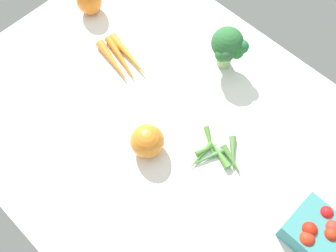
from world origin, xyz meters
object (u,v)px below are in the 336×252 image
berry_basket (317,231)px  heirloom_tomato_orange (146,140)px  bell_pepper_orange (89,0)px  broccoli_head (228,46)px  okra_pile (218,154)px  carrot_bunch (122,60)px

berry_basket → heirloom_tomato_orange: size_ratio=1.36×
berry_basket → bell_pepper_orange: 79.04cm
berry_basket → heirloom_tomato_orange: 39.75cm
broccoli_head → okra_pile: bearing=127.4°
berry_basket → okra_pile: (25.69, 0.15, -2.51)cm
okra_pile → bell_pepper_orange: 53.66cm
berry_basket → broccoli_head: 45.51cm
okra_pile → bell_pepper_orange: size_ratio=1.78×
carrot_bunch → broccoli_head: (-19.03, -17.30, 6.54)cm
okra_pile → carrot_bunch: size_ratio=0.83×
okra_pile → bell_pepper_orange: bearing=-8.8°
bell_pepper_orange → okra_pile: bearing=171.2°
broccoli_head → bell_pepper_orange: 39.70cm
berry_basket → broccoli_head: bearing=-25.7°
berry_basket → heirloom_tomato_orange: (38.48, 9.98, 0.52)cm
berry_basket → carrot_bunch: (59.86, -2.31, -2.17)cm
heirloom_tomato_orange → okra_pile: bearing=-142.5°
berry_basket → heirloom_tomato_orange: heirloom_tomato_orange is taller
okra_pile → carrot_bunch: bearing=-4.1°
broccoli_head → bell_pepper_orange: bearing=17.1°
berry_basket → carrot_bunch: bearing=-2.2°
heirloom_tomato_orange → okra_pile: heirloom_tomato_orange is taller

